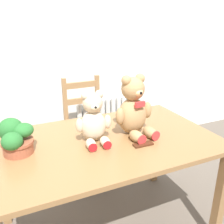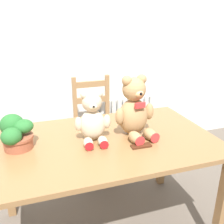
% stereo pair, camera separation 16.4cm
% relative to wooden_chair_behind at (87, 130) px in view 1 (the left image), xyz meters
% --- Properties ---
extents(wall_back, '(8.00, 0.04, 2.60)m').
position_rel_wooden_chair_behind_xyz_m(wall_back, '(-0.15, 0.47, 0.84)').
color(wall_back, silver).
rests_on(wall_back, ground_plane).
extents(radiator, '(0.86, 0.10, 0.63)m').
position_rel_wooden_chair_behind_xyz_m(radiator, '(0.44, 0.40, -0.18)').
color(radiator, silver).
rests_on(radiator, ground_plane).
extents(dining_table, '(1.47, 0.90, 0.77)m').
position_rel_wooden_chair_behind_xyz_m(dining_table, '(-0.15, -0.83, 0.21)').
color(dining_table, olive).
rests_on(dining_table, ground_plane).
extents(wooden_chair_behind, '(0.38, 0.43, 0.99)m').
position_rel_wooden_chair_behind_xyz_m(wooden_chair_behind, '(0.00, 0.00, 0.00)').
color(wooden_chair_behind, '#997047').
rests_on(wooden_chair_behind, ground_plane).
extents(teddy_bear_left, '(0.24, 0.24, 0.34)m').
position_rel_wooden_chair_behind_xyz_m(teddy_bear_left, '(-0.22, -0.81, 0.46)').
color(teddy_bear_left, beige).
rests_on(teddy_bear_left, dining_table).
extents(teddy_bear_right, '(0.29, 0.30, 0.41)m').
position_rel_wooden_chair_behind_xyz_m(teddy_bear_right, '(0.07, -0.82, 0.49)').
color(teddy_bear_right, tan).
rests_on(teddy_bear_right, dining_table).
extents(potted_plant, '(0.20, 0.23, 0.21)m').
position_rel_wooden_chair_behind_xyz_m(potted_plant, '(-0.69, -0.77, 0.41)').
color(potted_plant, '#9E5138').
rests_on(potted_plant, dining_table).
extents(chocolate_bar, '(0.13, 0.05, 0.01)m').
position_rel_wooden_chair_behind_xyz_m(chocolate_bar, '(0.04, -1.00, 0.32)').
color(chocolate_bar, '#472314').
rests_on(chocolate_bar, dining_table).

